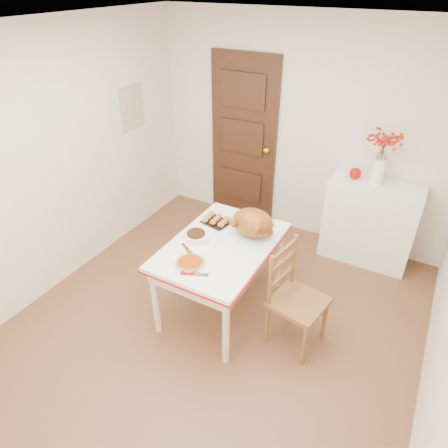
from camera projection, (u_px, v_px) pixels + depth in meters
The scene contains 19 objects.
floor at pixel (213, 328), 3.70m from camera, with size 3.50×4.00×0.00m, color brown.
ceiling at pixel (206, 31), 2.35m from camera, with size 3.50×4.00×0.00m, color white.
wall_back at pixel (301, 133), 4.50m from camera, with size 3.50×0.00×2.50m, color beige.
wall_left at pixel (50, 166), 3.74m from camera, with size 0.00×4.00×2.50m, color beige.
door_back at pixel (244, 141), 4.88m from camera, with size 0.85×0.06×2.06m, color #3C1E0F.
photo_board at pixel (132, 107), 4.48m from camera, with size 0.03×0.35×0.45m, color #C5B58E.
sideboard at pixel (369, 222), 4.37m from camera, with size 0.94×0.42×0.94m, color white.
kitchen_table at pixel (221, 277), 3.74m from camera, with size 0.86×1.26×0.75m, color white, non-canonical shape.
chair_oak at pixel (299, 300), 3.33m from camera, with size 0.42×0.42×0.96m, color #975A31, non-canonical shape.
berry_vase at pixel (381, 158), 3.98m from camera, with size 0.29×0.29×0.55m, color white, non-canonical shape.
apple at pixel (355, 173), 4.18m from camera, with size 0.12×0.12×0.12m, color #A60602.
turkey_platter at pixel (253, 224), 3.55m from camera, with size 0.44×0.35×0.28m, color brown, non-canonical shape.
pumpkin_pie at pixel (190, 263), 3.27m from camera, with size 0.24×0.24×0.05m, color #973206.
stuffing_dish at pixel (196, 235), 3.56m from camera, with size 0.25×0.19×0.10m, color #391E09, non-canonical shape.
rolls_tray at pixel (216, 220), 3.81m from camera, with size 0.25×0.19×0.07m, color #C5762F, non-canonical shape.
pie_server at pixel (195, 274), 3.17m from camera, with size 0.23×0.06×0.01m, color silver, non-canonical shape.
carving_knife at pixel (189, 251), 3.43m from camera, with size 0.26×0.06×0.01m, color silver, non-canonical shape.
drinking_glass at pixel (247, 213), 3.88m from camera, with size 0.06×0.06×0.11m, color white.
shaker_pair at pixel (270, 221), 3.77m from camera, with size 0.09×0.04×0.09m, color white, non-canonical shape.
Camera 1 is at (1.35, -2.22, 2.80)m, focal length 32.04 mm.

